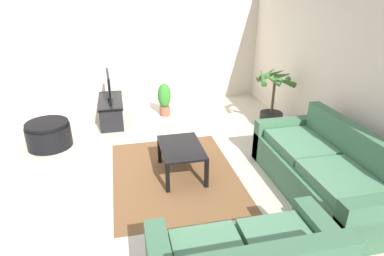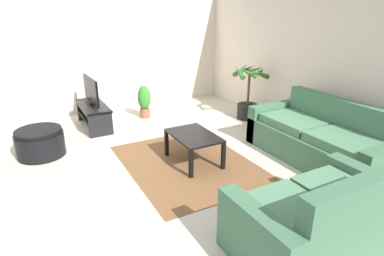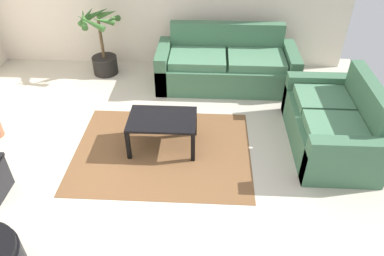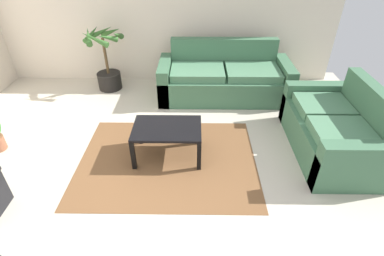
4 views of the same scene
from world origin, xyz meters
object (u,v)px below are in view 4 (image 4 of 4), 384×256
at_px(coffee_table, 167,132).
at_px(couch_loveseat, 335,131).
at_px(couch_main, 224,80).
at_px(potted_palm, 107,64).

bearing_deg(coffee_table, couch_loveseat, 3.99).
relative_size(couch_main, couch_loveseat, 1.36).
relative_size(couch_loveseat, potted_palm, 1.44).
bearing_deg(couch_main, coffee_table, -116.67).
relative_size(couch_main, potted_palm, 1.96).
height_order(couch_main, coffee_table, couch_main).
distance_m(couch_loveseat, potted_palm, 3.76).
bearing_deg(potted_palm, couch_loveseat, -27.97).
distance_m(coffee_table, potted_palm, 2.26).
bearing_deg(couch_loveseat, potted_palm, 152.03).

